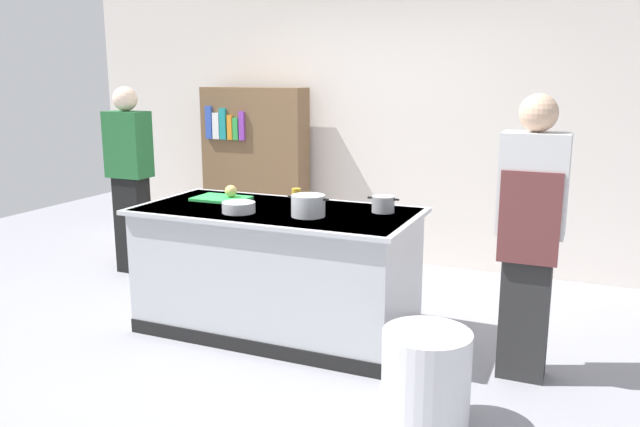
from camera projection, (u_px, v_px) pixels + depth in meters
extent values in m
plane|color=gray|center=(278.00, 329.00, 4.69)|extent=(10.00, 10.00, 0.00)
cube|color=silver|center=(374.00, 108.00, 6.25)|extent=(6.40, 0.12, 3.00)
cube|color=#B7BABF|center=(277.00, 271.00, 4.59)|extent=(1.90, 0.90, 0.90)
cube|color=#B7BABF|center=(276.00, 211.00, 4.50)|extent=(1.98, 0.98, 0.03)
cube|color=black|center=(247.00, 347.00, 4.27)|extent=(1.90, 0.01, 0.10)
cube|color=green|center=(221.00, 199.00, 4.83)|extent=(0.40, 0.28, 0.02)
sphere|color=tan|center=(231.00, 191.00, 4.82)|extent=(0.09, 0.09, 0.09)
cylinder|color=#B7BABF|center=(308.00, 206.00, 4.25)|extent=(0.23, 0.23, 0.14)
cube|color=black|center=(291.00, 197.00, 4.29)|extent=(0.04, 0.02, 0.01)
cube|color=black|center=(326.00, 200.00, 4.19)|extent=(0.04, 0.02, 0.01)
cylinder|color=#99999E|center=(383.00, 204.00, 4.38)|extent=(0.16, 0.16, 0.11)
cube|color=black|center=(370.00, 198.00, 4.41)|extent=(0.04, 0.02, 0.01)
cube|color=black|center=(396.00, 200.00, 4.34)|extent=(0.04, 0.02, 0.01)
cylinder|color=#B7BABF|center=(239.00, 207.00, 4.38)|extent=(0.23, 0.23, 0.07)
cylinder|color=yellow|center=(296.00, 195.00, 4.75)|extent=(0.07, 0.07, 0.10)
cylinder|color=silver|center=(426.00, 380.00, 3.34)|extent=(0.46, 0.46, 0.53)
cube|color=#2B2B2B|center=(525.00, 306.00, 3.88)|extent=(0.28, 0.20, 0.90)
cube|color=silver|center=(534.00, 184.00, 3.72)|extent=(0.38, 0.24, 0.60)
sphere|color=#D3AA8C|center=(539.00, 113.00, 3.64)|extent=(0.22, 0.22, 0.22)
cube|color=brown|center=(529.00, 219.00, 3.65)|extent=(0.34, 0.02, 0.54)
cube|color=black|center=(133.00, 224.00, 6.00)|extent=(0.28, 0.20, 0.90)
cube|color=#215F2F|center=(128.00, 144.00, 5.84)|extent=(0.38, 0.24, 0.60)
sphere|color=beige|center=(125.00, 99.00, 5.76)|extent=(0.22, 0.22, 0.22)
cube|color=brown|center=(255.00, 172.00, 6.57)|extent=(1.10, 0.28, 1.70)
cube|color=#3351B7|center=(209.00, 122.00, 6.49)|extent=(0.07, 0.03, 0.33)
cube|color=white|center=(216.00, 126.00, 6.47)|extent=(0.07, 0.03, 0.26)
cube|color=teal|center=(223.00, 124.00, 6.43)|extent=(0.07, 0.03, 0.31)
cube|color=orange|center=(230.00, 127.00, 6.40)|extent=(0.05, 0.03, 0.25)
cube|color=green|center=(236.00, 129.00, 6.38)|extent=(0.06, 0.03, 0.22)
cube|color=purple|center=(242.00, 126.00, 6.35)|extent=(0.06, 0.03, 0.28)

